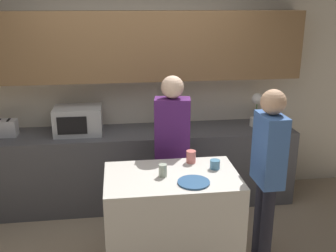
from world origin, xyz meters
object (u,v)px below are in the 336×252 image
Objects in this scene: person_center at (172,143)px; person_left at (268,164)px; plate_on_island at (194,182)px; toaster at (5,128)px; bottle_0 at (163,120)px; cup_2 at (191,157)px; microwave at (78,120)px; potted_plant at (257,110)px; cup_0 at (163,170)px; cup_1 at (215,164)px; bottle_2 at (182,123)px; bottle_1 at (171,121)px.

person_left is at bearing 150.20° from person_center.
toaster is at bearing 140.89° from plate_on_island.
cup_2 is at bearing -82.34° from bottle_0.
microwave is 1.79m from plate_on_island.
person_left is at bearing -58.29° from bottle_0.
plate_on_island is at bearing -97.60° from cup_2.
cup_2 is (0.06, 0.42, 0.05)m from plate_on_island.
cup_2 is (-0.97, -1.06, -0.11)m from potted_plant.
microwave is 1.53m from cup_0.
cup_1 is 0.60m from person_center.
person_center is at bearing -35.82° from microwave.
bottle_0 reaches higher than bottle_2.
potted_plant is 1.25× the size of bottle_0.
bottle_2 reaches higher than cup_2.
plate_on_island is 2.48× the size of cup_0.
microwave is 1.83× the size of bottle_1.
bottle_2 is at bearing -173.60° from potted_plant.
bottle_0 is 3.02× the size of cup_0.
potted_plant reaches higher than bottle_1.
bottle_0 is at bearing 30.40° from person_left.
cup_2 is at bearing 138.41° from cup_1.
person_center reaches higher than person_left.
microwave is 4.96× the size of cup_0.
person_center reaches higher than potted_plant.
bottle_2 is 1.12m from cup_1.
plate_on_island is 0.28m from cup_0.
bottle_0 is at bearing 83.48° from cup_0.
plate_on_island is (-1.03, -1.47, -0.16)m from potted_plant.
person_center is (0.02, -0.66, -0.03)m from bottle_0.
toaster is at bearing 150.50° from cup_2.
cup_1 is 0.24m from cup_2.
potted_plant is 4.55× the size of cup_1.
potted_plant is 1.01m from bottle_1.
cup_0 is at bearing -168.39° from cup_1.
toaster is 1.00× the size of plate_on_island.
person_center reaches higher than cup_2.
bottle_2 is at bearing 73.64° from cup_0.
plate_on_island is (-0.02, -1.46, -0.07)m from bottle_1.
microwave is at bearing 178.11° from bottle_0.
bottle_1 is at bearing 100.13° from cup_1.
toaster is (-0.79, 0.00, -0.06)m from microwave.
microwave is 2.05m from potted_plant.
person_left reaches higher than bottle_1.
microwave reaches higher than cup_2.
toaster is at bearing -13.33° from person_center.
potted_plant is (2.84, -0.00, 0.11)m from toaster.
person_left reaches higher than microwave.
bottle_2 is at bearing -39.55° from bottle_1.
cup_1 is 0.79× the size of cup_2.
bottle_2 is 3.00× the size of cup_1.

